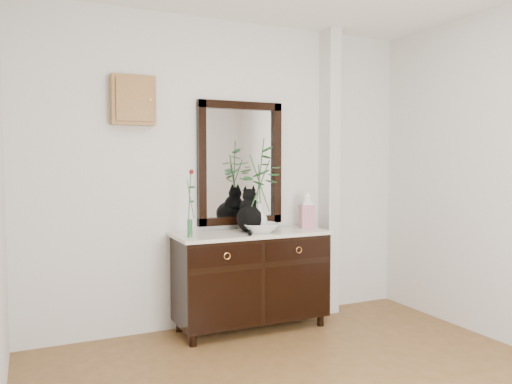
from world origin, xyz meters
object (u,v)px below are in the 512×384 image
cat (250,210)px  sideboard (251,275)px  lotus_bowl (260,228)px  ginger_jar (307,209)px

cat → sideboard: bearing=-51.5°
sideboard → cat: size_ratio=3.51×
sideboard → cat: 0.57m
lotus_bowl → ginger_jar: (0.51, 0.07, 0.13)m
sideboard → ginger_jar: size_ratio=3.96×
cat → lotus_bowl: bearing=-22.0°
cat → ginger_jar: 0.58m
sideboard → lotus_bowl: size_ratio=4.22×
cat → ginger_jar: (0.57, 0.02, -0.02)m
sideboard → ginger_jar: 0.79m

